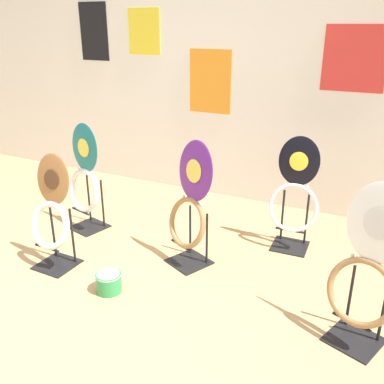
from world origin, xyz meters
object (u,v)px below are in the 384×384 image
object	(u,v)px
toilet_seat_display_jazz_black	(295,196)
toilet_seat_display_teal_sax	(85,183)
paint_can	(109,282)
toilet_seat_display_purple_note	(191,206)
toilet_seat_display_white_plain	(367,273)
toilet_seat_display_woodgrain	(52,216)

from	to	relation	value
toilet_seat_display_jazz_black	toilet_seat_display_teal_sax	bearing A→B (deg)	-164.62
paint_can	toilet_seat_display_purple_note	bearing A→B (deg)	61.28
toilet_seat_display_teal_sax	paint_can	distance (m)	1.09
toilet_seat_display_teal_sax	paint_can	size ratio (longest dim) A/B	5.27
toilet_seat_display_white_plain	toilet_seat_display_jazz_black	distance (m)	1.12
toilet_seat_display_white_plain	toilet_seat_display_woodgrain	bearing A→B (deg)	-176.04
toilet_seat_display_white_plain	toilet_seat_display_teal_sax	xyz separation A→B (m)	(-2.32, 0.46, -0.02)
toilet_seat_display_purple_note	toilet_seat_display_teal_sax	world-z (taller)	toilet_seat_display_purple_note
toilet_seat_display_jazz_black	toilet_seat_display_purple_note	bearing A→B (deg)	-136.84
toilet_seat_display_teal_sax	toilet_seat_display_jazz_black	xyz separation A→B (m)	(1.70, 0.47, 0.02)
toilet_seat_display_white_plain	toilet_seat_display_purple_note	bearing A→B (deg)	164.56
toilet_seat_display_teal_sax	toilet_seat_display_woodgrain	bearing A→B (deg)	-71.92
toilet_seat_display_teal_sax	toilet_seat_display_purple_note	bearing A→B (deg)	-6.14
toilet_seat_display_woodgrain	toilet_seat_display_jazz_black	distance (m)	1.85
toilet_seat_display_purple_note	paint_can	world-z (taller)	toilet_seat_display_purple_note
toilet_seat_display_purple_note	toilet_seat_display_woodgrain	bearing A→B (deg)	-150.84
toilet_seat_display_woodgrain	toilet_seat_display_purple_note	bearing A→B (deg)	29.16
toilet_seat_display_white_plain	toilet_seat_display_teal_sax	size ratio (longest dim) A/B	1.01
toilet_seat_display_white_plain	toilet_seat_display_woodgrain	xyz separation A→B (m)	(-2.13, -0.15, -0.04)
toilet_seat_display_woodgrain	paint_can	xyz separation A→B (m)	(0.56, -0.10, -0.33)
toilet_seat_display_teal_sax	toilet_seat_display_jazz_black	size ratio (longest dim) A/B	1.03
toilet_seat_display_white_plain	toilet_seat_display_jazz_black	bearing A→B (deg)	123.86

